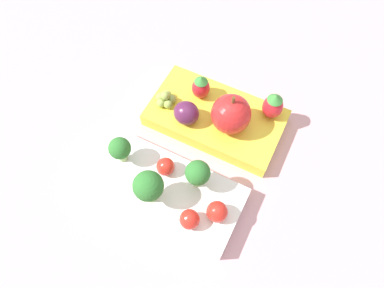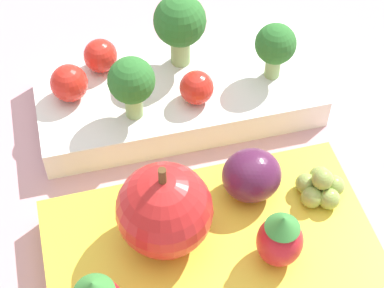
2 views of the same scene
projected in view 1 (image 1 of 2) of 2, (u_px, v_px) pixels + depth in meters
ground_plane at (189, 156)px, 0.51m from camera, size 4.00×4.00×0.00m
bento_box_savoury at (165, 189)px, 0.47m from camera, size 0.21×0.10×0.03m
bento_box_fruit at (216, 118)px, 0.53m from camera, size 0.21×0.12×0.02m
broccoli_floret_0 at (198, 173)px, 0.44m from camera, size 0.03×0.03×0.05m
broccoli_floret_1 at (120, 149)px, 0.46m from camera, size 0.03×0.03×0.05m
broccoli_floret_2 at (148, 187)px, 0.42m from camera, size 0.04×0.04×0.06m
cherry_tomato_0 at (217, 212)px, 0.43m from camera, size 0.03×0.03×0.03m
cherry_tomato_1 at (190, 219)px, 0.43m from camera, size 0.03×0.03×0.03m
cherry_tomato_2 at (165, 167)px, 0.46m from camera, size 0.03×0.03×0.03m
apple at (231, 114)px, 0.49m from camera, size 0.06×0.06×0.07m
strawberry_0 at (273, 106)px, 0.50m from camera, size 0.03×0.03×0.05m
strawberry_1 at (201, 87)px, 0.52m from camera, size 0.03×0.03×0.04m
plum at (186, 113)px, 0.50m from camera, size 0.04×0.04×0.03m
grape_cluster at (166, 99)px, 0.52m from camera, size 0.03×0.03×0.02m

